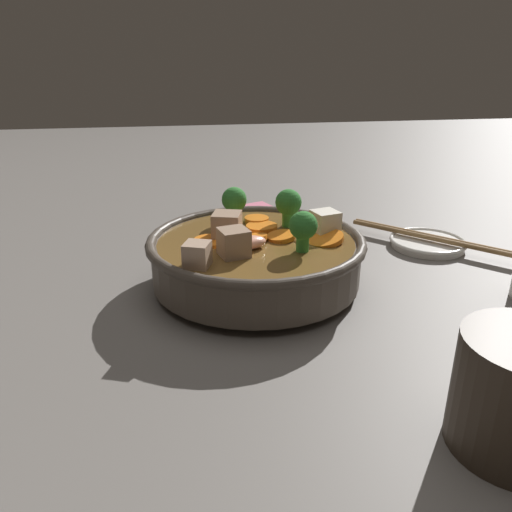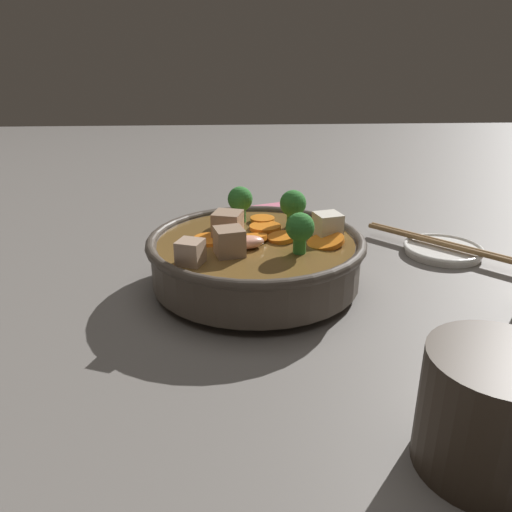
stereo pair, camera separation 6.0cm
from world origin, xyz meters
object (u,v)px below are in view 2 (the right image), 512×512
side_saucer (443,250)px  stirfry_bowl (256,254)px  dark_mug (492,414)px  chopsticks_pair (444,243)px

side_saucer → stirfry_bowl: bearing=-72.0°
side_saucer → dark_mug: size_ratio=0.93×
side_saucer → dark_mug: 0.41m
stirfry_bowl → side_saucer: 0.29m
side_saucer → chopsticks_pair: size_ratio=0.60×
stirfry_bowl → dark_mug: stirfry_bowl is taller
stirfry_bowl → side_saucer: bearing=108.0°
chopsticks_pair → stirfry_bowl: bearing=-72.0°
dark_mug → chopsticks_pair: size_ratio=0.64×
dark_mug → chopsticks_pair: 0.41m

